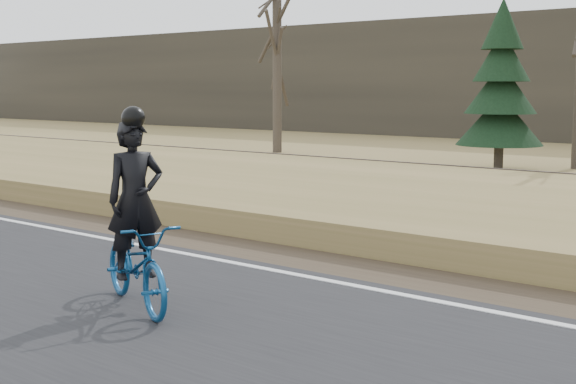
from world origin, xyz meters
The scene contains 6 objects.
ground centered at (0.00, 0.00, 0.00)m, with size 120.00×120.00×0.00m, color olive.
edge_line centered at (0.00, 0.20, 0.07)m, with size 120.00×0.12×0.01m, color silver.
shoulder centered at (0.00, 1.20, 0.02)m, with size 120.00×1.60×0.04m, color #473A2B.
cyclist centered at (-3.44, -2.16, 0.77)m, with size 1.99×1.30×2.25m.
bare_tree_far_left centered at (-16.67, 15.95, 3.78)m, with size 0.36×0.36×7.57m, color #484035.
conifer centered at (-7.01, 14.90, 2.44)m, with size 2.60×2.60×5.15m.
Camera 1 is at (3.40, -7.84, 2.51)m, focal length 50.00 mm.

